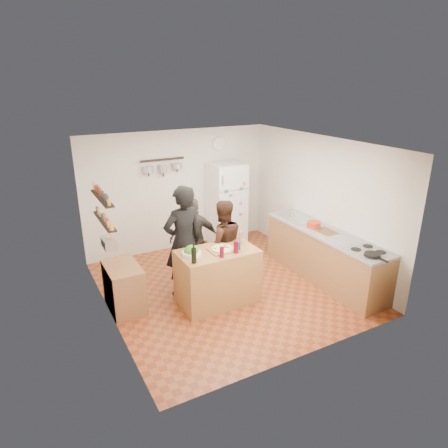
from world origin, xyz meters
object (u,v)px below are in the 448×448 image
salt_canister (238,246)px  wall_clock (219,144)px  salad_bowl (192,253)px  side_table (124,287)px  prep_island (218,277)px  pepper_mill (241,239)px  person_left (183,242)px  person_back (194,239)px  red_bowl (314,224)px  person_center (222,244)px  counter_run (324,256)px  wine_bottle (194,256)px  skillet (372,255)px

salt_canister → wall_clock: (1.01, 2.55, 1.17)m
salad_bowl → side_table: salad_bowl is taller
prep_island → pepper_mill: (0.45, 0.05, 0.55)m
person_left → person_back: bearing=-136.5°
pepper_mill → red_bowl: size_ratio=0.78×
person_center → counter_run: (1.73, -0.65, -0.34)m
red_bowl → prep_island: bearing=-177.5°
wine_bottle → counter_run: 2.63m
counter_run → red_bowl: 0.60m
wine_bottle → salt_canister: (0.80, 0.10, -0.04)m
person_center → wall_clock: size_ratio=5.24×
person_back → side_table: person_back is taller
side_table → person_left: bearing=-2.6°
salad_bowl → prep_island: bearing=-6.8°
wine_bottle → pepper_mill: 0.99m
skillet → person_center: bearing=132.7°
pepper_mill → person_back: bearing=113.5°
person_left → side_table: size_ratio=2.37×
wine_bottle → red_bowl: 2.53m
salad_bowl → person_back: person_back is taller
skillet → salad_bowl: bearing=150.1°
pepper_mill → side_table: (-1.83, 0.50, -0.64)m
wine_bottle → salt_canister: 0.81m
person_center → counter_run: 1.88m
salad_bowl → salt_canister: 0.74m
prep_island → person_center: person_center is taller
counter_run → red_bowl: size_ratio=10.71×
person_center → red_bowl: (1.68, -0.36, 0.18)m
person_center → salad_bowl: bearing=40.0°
counter_run → skillet: size_ratio=10.97×
prep_island → wall_clock: 3.24m
person_left → person_center: size_ratio=1.21×
pepper_mill → person_back: size_ratio=0.13×
wine_bottle → person_left: (0.14, 0.72, -0.08)m
salt_canister → wall_clock: size_ratio=0.47×
counter_run → wall_clock: size_ratio=8.77×
wine_bottle → red_bowl: size_ratio=0.94×
pepper_mill → salt_canister: 0.23m
skillet → wall_clock: bearing=99.8°
counter_run → skillet: bearing=-95.1°
wine_bottle → counter_run: size_ratio=0.09×
skillet → counter_run: bearing=84.9°
prep_island → skillet: 2.41m
person_left → wall_clock: size_ratio=6.33×
salad_bowl → person_back: bearing=63.5°
salt_canister → person_center: (0.03, 0.57, -0.19)m
counter_run → side_table: 3.52m
wine_bottle → wall_clock: size_ratio=0.77×
salad_bowl → person_left: size_ratio=0.15×
prep_island → pepper_mill: bearing=6.3°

